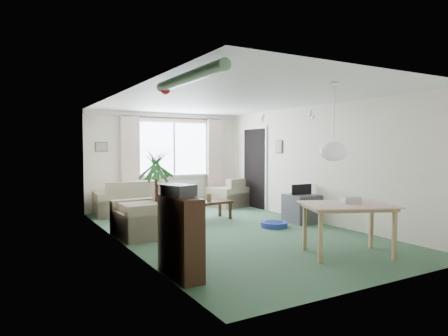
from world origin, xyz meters
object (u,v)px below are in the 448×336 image
tv_cube (301,208)px  pet_bed (274,224)px  bookshelf (180,237)px  houseplant (156,190)px  armchair_left (145,211)px  sofa (130,197)px  armchair_corner (228,192)px  coffee_table (210,210)px  dining_table (347,230)px

tv_cube → pet_bed: 0.83m
bookshelf → pet_bed: 3.33m
houseplant → pet_bed: bearing=-15.0°
armchair_left → bookshelf: size_ratio=1.03×
sofa → armchair_corner: (2.55, -0.05, -0.02)m
armchair_corner → armchair_left: 3.73m
sofa → bookshelf: size_ratio=1.63×
pet_bed → armchair_left: bearing=168.2°
bookshelf → tv_cube: bearing=27.8°
bookshelf → coffee_table: bearing=55.8°
coffee_table → pet_bed: bearing=-62.0°
armchair_corner → coffee_table: bearing=34.5°
coffee_table → bookshelf: bookshelf is taller
armchair_left → dining_table: armchair_left is taller
houseplant → pet_bed: size_ratio=2.99×
bookshelf → tv_cube: bookshelf is taller
armchair_corner → coffee_table: size_ratio=0.94×
armchair_left → pet_bed: (2.41, -0.50, -0.39)m
sofa → armchair_left: bearing=82.1°
coffee_table → dining_table: dining_table is taller
dining_table → pet_bed: 2.16m
coffee_table → houseplant: size_ratio=0.57×
sofa → dining_table: bearing=111.6°
armchair_left → tv_cube: size_ratio=1.57×
sofa → pet_bed: sofa is taller
coffee_table → houseplant: 1.74m
coffee_table → dining_table: size_ratio=0.77×
sofa → dining_table: size_ratio=1.37×
pet_bed → houseplant: bearing=165.0°
armchair_left → tv_cube: armchair_left is taller
armchair_left → pet_bed: armchair_left is taller
bookshelf → pet_bed: size_ratio=1.86×
dining_table → bookshelf: bearing=173.4°
armchair_corner → coffee_table: (-1.27, -1.44, -0.17)m
armchair_left → coffee_table: bearing=112.5°
armchair_left → bookshelf: 2.36m
armchair_left → houseplant: bearing=105.0°
bookshelf → houseplant: (0.58, 2.41, 0.29)m
bookshelf → armchair_left: bearing=80.6°
tv_cube → coffee_table: bearing=144.1°
coffee_table → tv_cube: bearing=-38.6°
bookshelf → dining_table: bookshelf is taller
armchair_corner → armchair_left: size_ratio=0.84×
bookshelf → sofa: bearing=79.5°
coffee_table → sofa: bearing=130.7°
dining_table → tv_cube: 2.49m
armchair_left → sofa: bearing=166.5°
armchair_corner → dining_table: (-0.85, -4.87, -0.01)m
sofa → houseplant: houseplant is taller
houseplant → pet_bed: houseplant is taller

